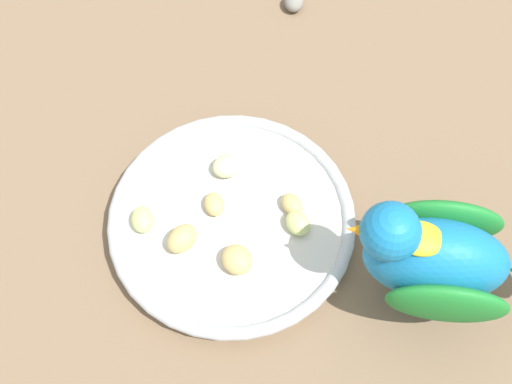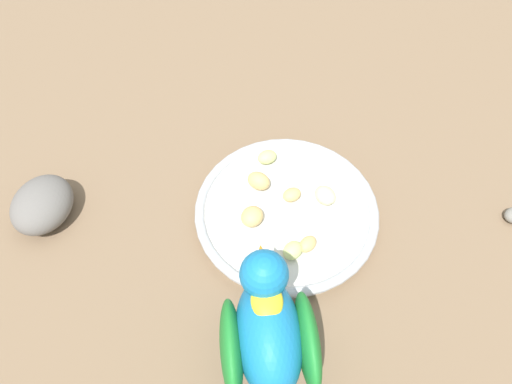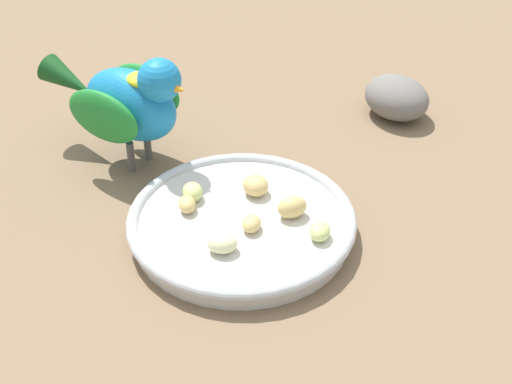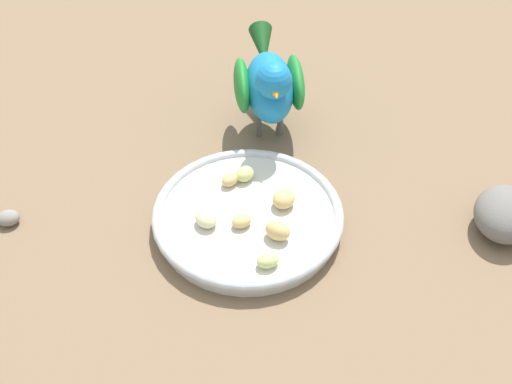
% 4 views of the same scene
% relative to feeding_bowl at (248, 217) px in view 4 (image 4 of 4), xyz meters
% --- Properties ---
extents(ground_plane, '(4.00, 4.00, 0.00)m').
position_rel_feeding_bowl_xyz_m(ground_plane, '(-0.02, -0.02, -0.01)').
color(ground_plane, '#7A6047').
extents(feeding_bowl, '(0.24, 0.24, 0.03)m').
position_rel_feeding_bowl_xyz_m(feeding_bowl, '(0.00, 0.00, 0.00)').
color(feeding_bowl, beige).
rests_on(feeding_bowl, ground_plane).
extents(apple_piece_0, '(0.03, 0.03, 0.02)m').
position_rel_feeding_bowl_xyz_m(apple_piece_0, '(0.04, 0.08, 0.01)').
color(apple_piece_0, '#C6D17A').
rests_on(apple_piece_0, feeding_bowl).
extents(apple_piece_1, '(0.03, 0.02, 0.02)m').
position_rel_feeding_bowl_xyz_m(apple_piece_1, '(0.02, 0.01, 0.01)').
color(apple_piece_1, tan).
rests_on(apple_piece_1, feeding_bowl).
extents(apple_piece_2, '(0.04, 0.03, 0.02)m').
position_rel_feeding_bowl_xyz_m(apple_piece_2, '(-0.04, 0.02, 0.02)').
color(apple_piece_2, tan).
rests_on(apple_piece_2, feeding_bowl).
extents(apple_piece_3, '(0.03, 0.02, 0.02)m').
position_rel_feeding_bowl_xyz_m(apple_piece_3, '(-0.04, -0.05, 0.02)').
color(apple_piece_3, '#C6D17A').
rests_on(apple_piece_3, feeding_bowl).
extents(apple_piece_4, '(0.03, 0.03, 0.02)m').
position_rel_feeding_bowl_xyz_m(apple_piece_4, '(0.05, -0.02, 0.02)').
color(apple_piece_4, beige).
rests_on(apple_piece_4, feeding_bowl).
extents(apple_piece_5, '(0.03, 0.04, 0.02)m').
position_rel_feeding_bowl_xyz_m(apple_piece_5, '(-0.00, 0.05, 0.02)').
color(apple_piece_5, tan).
rests_on(apple_piece_5, feeding_bowl).
extents(apple_piece_6, '(0.03, 0.02, 0.02)m').
position_rel_feeding_bowl_xyz_m(apple_piece_6, '(-0.02, -0.06, 0.01)').
color(apple_piece_6, tan).
rests_on(apple_piece_6, feeding_bowl).
extents(parrot, '(0.15, 0.19, 0.15)m').
position_rel_feeding_bowl_xyz_m(parrot, '(-0.15, -0.12, 0.07)').
color(parrot, '#59544C').
rests_on(parrot, ground_plane).
extents(rock_large, '(0.12, 0.11, 0.05)m').
position_rel_feeding_bowl_xyz_m(rock_large, '(-0.23, 0.22, 0.01)').
color(rock_large, slate).
rests_on(rock_large, ground_plane).
extents(pebble_0, '(0.04, 0.03, 0.02)m').
position_rel_feeding_bowl_xyz_m(pebble_0, '(0.22, -0.20, -0.00)').
color(pebble_0, gray).
rests_on(pebble_0, ground_plane).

